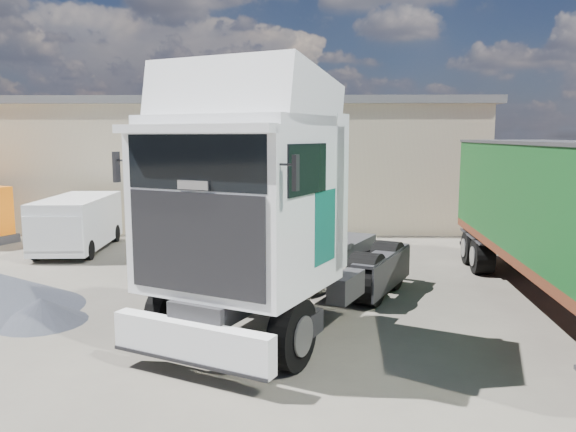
{
  "coord_description": "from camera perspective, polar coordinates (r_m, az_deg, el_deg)",
  "views": [
    {
      "loc": [
        1.72,
        -11.31,
        3.79
      ],
      "look_at": [
        1.42,
        3.0,
        1.75
      ],
      "focal_mm": 35.0,
      "sensor_mm": 36.0,
      "label": 1
    }
  ],
  "objects": [
    {
      "name": "ground",
      "position": [
        12.05,
        -7.19,
        -10.29
      ],
      "size": [
        120.0,
        120.0,
        0.0
      ],
      "primitive_type": "plane",
      "color": "#2C2823",
      "rests_on": "ground"
    },
    {
      "name": "warehouse",
      "position": [
        28.4,
        -14.65,
        5.56
      ],
      "size": [
        30.6,
        12.6,
        5.42
      ],
      "color": "beige",
      "rests_on": "ground"
    },
    {
      "name": "tractor_unit",
      "position": [
        10.66,
        -2.13,
        -0.89
      ],
      "size": [
        5.78,
        7.88,
        5.05
      ],
      "rotation": [
        0.0,
        0.0,
        -0.45
      ],
      "color": "black",
      "rests_on": "ground"
    },
    {
      "name": "box_trailer",
      "position": [
        13.62,
        26.17,
        0.77
      ],
      "size": [
        3.23,
        11.25,
        3.69
      ],
      "rotation": [
        0.0,
        0.0,
        -0.08
      ],
      "color": "#2D2D30",
      "rests_on": "ground"
    },
    {
      "name": "panel_van",
      "position": [
        19.78,
        -20.74,
        -0.76
      ],
      "size": [
        2.02,
        4.46,
        1.79
      ],
      "rotation": [
        0.0,
        0.0,
        0.05
      ],
      "color": "black",
      "rests_on": "ground"
    }
  ]
}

